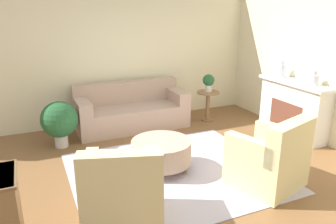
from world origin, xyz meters
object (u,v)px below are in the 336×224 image
object	(u,v)px
potted_plant_on_side_table	(208,82)
ottoman_table	(161,151)
couch	(131,112)
armchair_left	(123,194)
vase_mantel_far	(314,80)
potted_plant_floor	(59,120)
side_table	(208,101)
vase_mantel_near	(281,71)
armchair_right	(270,161)

from	to	relation	value
potted_plant_on_side_table	ottoman_table	bearing A→B (deg)	-136.54
couch	armchair_left	world-z (taller)	armchair_left
vase_mantel_far	potted_plant_floor	distance (m)	4.37
armchair_left	side_table	distance (m)	3.75
ottoman_table	side_table	size ratio (longest dim) A/B	1.39
vase_mantel_near	vase_mantel_far	world-z (taller)	vase_mantel_near
potted_plant_on_side_table	vase_mantel_far	bearing A→B (deg)	-58.79
ottoman_table	potted_plant_on_side_table	world-z (taller)	potted_plant_on_side_table
side_table	potted_plant_on_side_table	xyz separation A→B (m)	(-0.00, -0.00, 0.42)
armchair_left	vase_mantel_far	world-z (taller)	vase_mantel_far
vase_mantel_near	potted_plant_on_side_table	xyz separation A→B (m)	(-1.04, 0.93, -0.31)
couch	armchair_left	size ratio (longest dim) A/B	2.08
armchair_right	side_table	distance (m)	2.75
armchair_right	ottoman_table	distance (m)	1.52
armchair_right	side_table	xyz separation A→B (m)	(0.62, 2.68, 0.04)
side_table	potted_plant_on_side_table	size ratio (longest dim) A/B	1.73
potted_plant_on_side_table	side_table	bearing A→B (deg)	63.43
armchair_right	ottoman_table	xyz separation A→B (m)	(-1.13, 1.02, -0.08)
armchair_right	vase_mantel_near	bearing A→B (deg)	46.40
armchair_right	potted_plant_floor	xyz separation A→B (m)	(-2.38, 2.50, 0.10)
couch	potted_plant_on_side_table	size ratio (longest dim) A/B	5.90
armchair_left	side_table	bearing A→B (deg)	45.55
vase_mantel_far	side_table	bearing A→B (deg)	121.21
armchair_left	vase_mantel_far	distance (m)	3.86
vase_mantel_far	potted_plant_floor	world-z (taller)	vase_mantel_far
armchair_left	potted_plant_on_side_table	xyz separation A→B (m)	(2.63, 2.68, 0.47)
vase_mantel_far	potted_plant_on_side_table	world-z (taller)	vase_mantel_far
couch	vase_mantel_far	size ratio (longest dim) A/B	8.39
armchair_left	couch	bearing A→B (deg)	70.63
potted_plant_floor	couch	bearing A→B (deg)	17.40
vase_mantel_near	ottoman_table	bearing A→B (deg)	-165.40
armchair_left	vase_mantel_near	size ratio (longest dim) A/B	3.31
side_table	vase_mantel_far	distance (m)	2.12
couch	potted_plant_floor	distance (m)	1.48
potted_plant_on_side_table	potted_plant_floor	world-z (taller)	potted_plant_on_side_table
armchair_left	ottoman_table	xyz separation A→B (m)	(0.88, 1.02, -0.08)
side_table	potted_plant_floor	distance (m)	3.01
potted_plant_on_side_table	armchair_right	bearing A→B (deg)	-103.12
armchair_right	armchair_left	bearing A→B (deg)	180.00
vase_mantel_near	armchair_left	bearing A→B (deg)	-154.54
vase_mantel_far	potted_plant_on_side_table	distance (m)	2.02
armchair_right	side_table	world-z (taller)	armchair_right
armchair_right	ottoman_table	world-z (taller)	armchair_right
vase_mantel_near	vase_mantel_far	size ratio (longest dim) A/B	1.22
armchair_left	potted_plant_floor	bearing A→B (deg)	98.50
ottoman_table	vase_mantel_near	xyz separation A→B (m)	(2.79, 0.73, 0.86)
ottoman_table	potted_plant_on_side_table	size ratio (longest dim) A/B	2.40
vase_mantel_near	vase_mantel_far	distance (m)	0.78
armchair_left	vase_mantel_near	bearing A→B (deg)	25.46
potted_plant_floor	side_table	bearing A→B (deg)	3.39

